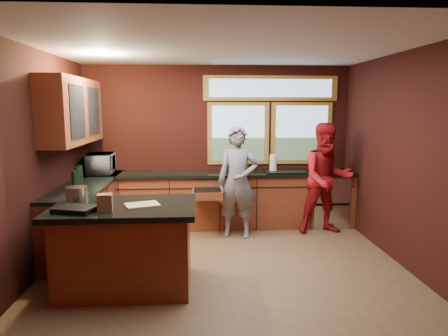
{
  "coord_description": "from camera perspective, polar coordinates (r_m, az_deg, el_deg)",
  "views": [
    {
      "loc": [
        -0.31,
        -4.85,
        2.02
      ],
      "look_at": [
        0.01,
        0.4,
        1.2
      ],
      "focal_mm": 32.0,
      "sensor_mm": 36.0,
      "label": 1
    }
  ],
  "objects": [
    {
      "name": "floor",
      "position": [
        5.26,
        0.17,
        -13.72
      ],
      "size": [
        4.5,
        4.5,
        0.0
      ],
      "primitive_type": "plane",
      "color": "brown",
      "rests_on": "ground"
    },
    {
      "name": "room_shell",
      "position": [
        5.18,
        -6.68,
        6.35
      ],
      "size": [
        4.52,
        4.02,
        2.71
      ],
      "color": "black",
      "rests_on": "ground"
    },
    {
      "name": "back_counter",
      "position": [
        6.75,
        0.96,
        -4.48
      ],
      "size": [
        4.5,
        0.64,
        0.93
      ],
      "color": "maroon",
      "rests_on": "floor"
    },
    {
      "name": "left_counter",
      "position": [
        6.13,
        -18.98,
        -6.32
      ],
      "size": [
        0.64,
        2.3,
        0.93
      ],
      "color": "maroon",
      "rests_on": "floor"
    },
    {
      "name": "island",
      "position": [
        4.66,
        -13.81,
        -10.73
      ],
      "size": [
        1.55,
        1.05,
        0.95
      ],
      "color": "maroon",
      "rests_on": "floor"
    },
    {
      "name": "person_grey",
      "position": [
        6.14,
        1.97,
        -2.02
      ],
      "size": [
        0.7,
        0.53,
        1.72
      ],
      "primitive_type": "imported",
      "rotation": [
        0.0,
        0.0,
        -0.21
      ],
      "color": "slate",
      "rests_on": "floor"
    },
    {
      "name": "person_red",
      "position": [
        6.52,
        14.46,
        -1.49
      ],
      "size": [
        0.9,
        0.73,
        1.76
      ],
      "primitive_type": "imported",
      "rotation": [
        0.0,
        0.0,
        0.07
      ],
      "color": "#A41317",
      "rests_on": "floor"
    },
    {
      "name": "microwave",
      "position": [
        6.79,
        -17.14,
        0.61
      ],
      "size": [
        0.44,
        0.62,
        0.33
      ],
      "primitive_type": "imported",
      "rotation": [
        0.0,
        0.0,
        1.65
      ],
      "color": "#999999",
      "rests_on": "left_counter"
    },
    {
      "name": "potted_plant",
      "position": [
        6.7,
        2.89,
        0.99
      ],
      "size": [
        0.31,
        0.27,
        0.35
      ],
      "primitive_type": "imported",
      "color": "#999999",
      "rests_on": "back_counter"
    },
    {
      "name": "paper_towel",
      "position": [
        6.73,
        7.05,
        0.67
      ],
      "size": [
        0.12,
        0.12,
        0.28
      ],
      "primitive_type": "cylinder",
      "color": "silver",
      "rests_on": "back_counter"
    },
    {
      "name": "cutting_board",
      "position": [
        4.44,
        -11.6,
        -5.19
      ],
      "size": [
        0.41,
        0.35,
        0.02
      ],
      "primitive_type": "cube",
      "rotation": [
        0.0,
        0.0,
        0.35
      ],
      "color": "tan",
      "rests_on": "island"
    },
    {
      "name": "stock_pot",
      "position": [
        4.78,
        -20.25,
        -3.59
      ],
      "size": [
        0.24,
        0.24,
        0.18
      ],
      "primitive_type": "cylinder",
      "color": "#B8B8BD",
      "rests_on": "island"
    },
    {
      "name": "paper_bag",
      "position": [
        4.3,
        -16.65,
        -4.76
      ],
      "size": [
        0.16,
        0.14,
        0.18
      ],
      "primitive_type": "cube",
      "rotation": [
        0.0,
        0.0,
        0.13
      ],
      "color": "brown",
      "rests_on": "island"
    },
    {
      "name": "black_tray",
      "position": [
        4.39,
        -20.45,
        -5.54
      ],
      "size": [
        0.46,
        0.38,
        0.05
      ],
      "primitive_type": "cube",
      "rotation": [
        0.0,
        0.0,
        -0.28
      ],
      "color": "black",
      "rests_on": "island"
    }
  ]
}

